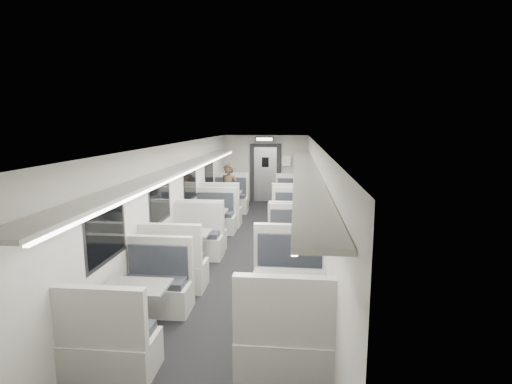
% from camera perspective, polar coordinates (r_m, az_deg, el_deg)
% --- Properties ---
extents(room, '(3.24, 12.24, 2.64)m').
position_cam_1_polar(room, '(8.46, -1.65, -1.24)').
color(room, black).
rests_on(room, ground).
extents(booth_left_a, '(1.14, 2.32, 1.24)m').
position_cam_1_polar(booth_left_a, '(11.95, -4.40, -1.83)').
color(booth_left_a, '#BABAAF').
rests_on(booth_left_a, room).
extents(booth_left_b, '(1.07, 2.17, 1.16)m').
position_cam_1_polar(booth_left_b, '(9.70, -6.82, -4.79)').
color(booth_left_b, '#BABAAF').
rests_on(booth_left_b, room).
extents(booth_left_c, '(1.10, 2.24, 1.20)m').
position_cam_1_polar(booth_left_c, '(7.87, -9.91, -8.27)').
color(booth_left_c, '#BABAAF').
rests_on(booth_left_c, room).
extents(booth_left_d, '(1.03, 2.09, 1.12)m').
position_cam_1_polar(booth_left_d, '(5.73, -16.66, -15.94)').
color(booth_left_d, '#BABAAF').
rests_on(booth_left_d, room).
extents(booth_right_a, '(1.11, 2.26, 1.21)m').
position_cam_1_polar(booth_right_a, '(12.00, 5.24, -1.85)').
color(booth_right_a, '#BABAAF').
rests_on(booth_right_a, room).
extents(booth_right_b, '(1.03, 2.09, 1.12)m').
position_cam_1_polar(booth_right_b, '(9.94, 5.14, -4.49)').
color(booth_right_b, '#BABAAF').
rests_on(booth_right_b, room).
extents(booth_right_c, '(1.03, 2.09, 1.12)m').
position_cam_1_polar(booth_right_c, '(7.89, 5.00, -8.32)').
color(booth_right_c, '#BABAAF').
rests_on(booth_right_c, room).
extents(booth_right_d, '(1.16, 2.35, 1.25)m').
position_cam_1_polar(booth_right_d, '(5.57, 4.70, -15.78)').
color(booth_right_d, '#BABAAF').
rests_on(booth_right_d, room).
extents(passenger, '(0.72, 0.59, 1.68)m').
position_cam_1_polar(passenger, '(11.60, -3.94, -0.05)').
color(passenger, black).
rests_on(passenger, room).
extents(window_a, '(0.02, 1.18, 0.84)m').
position_cam_1_polar(window_a, '(12.00, -6.67, 2.71)').
color(window_a, black).
rests_on(window_a, room).
extents(window_b, '(0.02, 1.18, 0.84)m').
position_cam_1_polar(window_b, '(9.88, -9.36, 1.12)').
color(window_b, black).
rests_on(window_b, room).
extents(window_c, '(0.02, 1.18, 0.84)m').
position_cam_1_polar(window_c, '(7.81, -13.49, -1.33)').
color(window_c, black).
rests_on(window_c, room).
extents(window_d, '(0.02, 1.18, 0.84)m').
position_cam_1_polar(window_d, '(5.83, -20.54, -5.46)').
color(window_d, black).
rests_on(window_d, room).
extents(luggage_rack_left, '(0.46, 10.40, 0.09)m').
position_cam_1_polar(luggage_rack_left, '(8.31, -10.49, 3.39)').
color(luggage_rack_left, '#BABAAF').
rests_on(luggage_rack_left, room).
extents(luggage_rack_right, '(0.46, 10.40, 0.09)m').
position_cam_1_polar(luggage_rack_right, '(7.99, 6.96, 3.23)').
color(luggage_rack_right, '#BABAAF').
rests_on(luggage_rack_right, room).
extents(vestibule_door, '(1.10, 0.13, 2.10)m').
position_cam_1_polar(vestibule_door, '(14.32, 1.35, 2.67)').
color(vestibule_door, black).
rests_on(vestibule_door, room).
extents(exit_sign, '(0.62, 0.12, 0.16)m').
position_cam_1_polar(exit_sign, '(13.73, 1.21, 7.56)').
color(exit_sign, black).
rests_on(exit_sign, room).
extents(wall_notice, '(0.32, 0.02, 0.40)m').
position_cam_1_polar(wall_notice, '(14.22, 4.37, 4.46)').
color(wall_notice, white).
rests_on(wall_notice, room).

